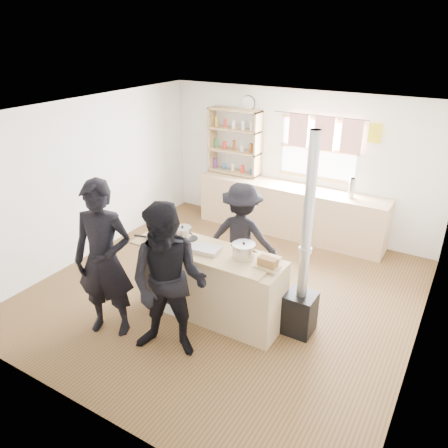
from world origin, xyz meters
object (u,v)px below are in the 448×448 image
Objects in this scene: stockpot_stove at (183,233)px; stockpot_counter at (244,251)px; cooking_island at (213,284)px; skillet_greens at (158,238)px; thermos at (352,188)px; roast_tray at (205,249)px; person_far at (242,237)px; person_near_right at (169,283)px; flue_heater at (302,287)px; person_near_left at (104,260)px; bread_board at (268,263)px.

stockpot_counter is at bearing -2.68° from stockpot_stove.
stockpot_stove is (-0.53, 0.10, 0.55)m from cooking_island.
skillet_greens is at bearing -173.19° from cooking_island.
thermos reaches higher than skillet_greens.
thermos is at bearing 70.75° from roast_tray.
stockpot_stove is at bearing 37.71° from skillet_greens.
person_far is at bearing 56.32° from stockpot_stove.
roast_tray is 0.78m from person_near_right.
thermos is at bearing 58.41° from person_near_right.
flue_heater is (1.61, 0.15, -0.37)m from stockpot_stove.
skillet_greens is at bearing 41.45° from person_far.
person_near_left is 1.94m from person_far.
roast_tray is 0.19× the size of person_near_left.
thermos is 3.32m from skillet_greens.
bread_board is (1.51, 0.09, 0.02)m from skillet_greens.
thermos is at bearing 42.35° from person_near_left.
person_near_left reaches higher than skillet_greens.
person_near_left reaches higher than stockpot_counter.
person_far reaches higher than skillet_greens.
flue_heater reaches higher than stockpot_stove.
stockpot_stove reaches higher than bread_board.
skillet_greens is at bearing -169.56° from flue_heater.
flue_heater is (1.08, 0.25, 0.18)m from cooking_island.
flue_heater reaches higher than person_near_left.
person_near_left is (-1.67, -0.89, -0.01)m from bread_board.
stockpot_counter is 0.81m from flue_heater.
cooking_island is 0.79× the size of flue_heater.
roast_tray is 1.62× the size of stockpot_stove.
person_near_left reaches higher than roast_tray.
cooking_island is 8.49× the size of stockpot_stove.
bread_board is at bearing 7.07° from person_near_left.
stockpot_stove is (0.25, 0.19, 0.06)m from skillet_greens.
thermos is at bearing 71.95° from cooking_island.
thermos is 0.18× the size of person_near_right.
bread_board is at bearing 3.54° from skillet_greens.
cooking_island is 1.08× the size of person_near_right.
person_far is at bearing 153.03° from flue_heater.
flue_heater is (1.16, 0.30, -0.32)m from roast_tray.
skillet_greens is at bearing -176.46° from bread_board.
thermos is 1.17× the size of stockpot_counter.
person_near_right is 1.18× the size of person_far.
roast_tray is 0.47m from stockpot_stove.
stockpot_counter is 0.35m from bread_board.
stockpot_stove is 1.07m from person_near_left.
bread_board is at bearing -144.33° from flue_heater.
stockpot_counter is (-0.51, -2.71, -0.04)m from thermos.
flue_heater is at bearing 5.31° from stockpot_stove.
person_near_left is at bearing -144.58° from stockpot_counter.
stockpot_stove is (-1.43, -2.67, -0.05)m from thermos.
skillet_greens is 1.38× the size of stockpot_counter.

